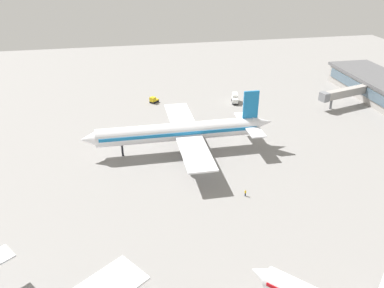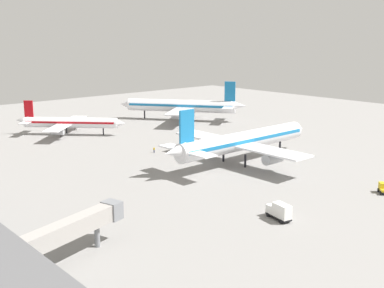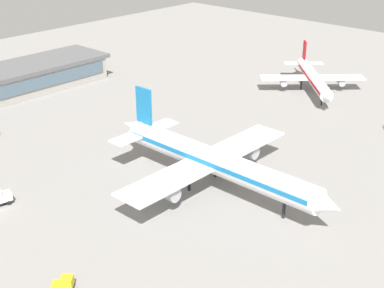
# 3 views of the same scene
# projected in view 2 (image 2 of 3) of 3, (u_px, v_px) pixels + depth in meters

# --- Properties ---
(ground) EXTENTS (288.00, 288.00, 0.00)m
(ground) POSITION_uv_depth(u_px,v_px,m) (201.00, 157.00, 138.83)
(ground) COLOR gray
(airplane_at_gate) EXTENTS (43.60, 54.61, 16.66)m
(airplane_at_gate) POSITION_uv_depth(u_px,v_px,m) (242.00, 141.00, 131.13)
(airplane_at_gate) COLOR white
(airplane_at_gate) RESTS_ON ground
(airplane_taxiing) EXTENTS (31.36, 30.38, 11.96)m
(airplane_taxiing) POSITION_uv_depth(u_px,v_px,m) (69.00, 123.00, 168.40)
(airplane_taxiing) COLOR white
(airplane_taxiing) RESTS_ON ground
(airplane_distant) EXTENTS (45.61, 38.61, 16.26)m
(airplane_distant) POSITION_uv_depth(u_px,v_px,m) (182.00, 106.00, 197.28)
(airplane_distant) COLOR white
(airplane_distant) RESTS_ON ground
(catering_truck) EXTENTS (5.88, 3.16, 3.30)m
(catering_truck) POSITION_uv_depth(u_px,v_px,m) (279.00, 211.00, 91.00)
(catering_truck) COLOR black
(catering_truck) RESTS_ON ground
(baggage_tug) EXTENTS (3.66, 3.74, 2.30)m
(baggage_tug) POSITION_uv_depth(u_px,v_px,m) (384.00, 188.00, 106.46)
(baggage_tug) COLOR black
(baggage_tug) RESTS_ON ground
(ground_crew_worker) EXTENTS (0.57, 0.44, 1.67)m
(ground_crew_worker) POSITION_uv_depth(u_px,v_px,m) (154.00, 150.00, 143.39)
(ground_crew_worker) COLOR #1E2338
(ground_crew_worker) RESTS_ON ground
(jet_bridge) EXTENTS (8.30, 20.81, 6.74)m
(jet_bridge) POSITION_uv_depth(u_px,v_px,m) (74.00, 227.00, 74.51)
(jet_bridge) COLOR #9E9993
(jet_bridge) RESTS_ON ground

